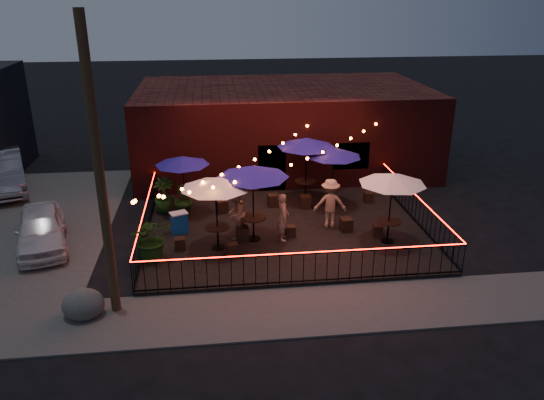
{
  "coord_description": "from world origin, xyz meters",
  "views": [
    {
      "loc": [
        -2.55,
        -15.68,
        8.36
      ],
      "look_at": [
        -0.41,
        2.5,
        1.09
      ],
      "focal_mm": 35.0,
      "sensor_mm": 36.0,
      "label": 1
    }
  ],
  "objects_px": {
    "cafe_table_0": "(216,184)",
    "cafe_table_4": "(393,180)",
    "cafe_table_1": "(182,161)",
    "utility_pole": "(100,175)",
    "cafe_table_2": "(253,172)",
    "cafe_table_3": "(307,143)",
    "boulder": "(83,305)",
    "cooler": "(179,223)",
    "cafe_table_5": "(334,153)"
  },
  "relations": [
    {
      "from": "utility_pole",
      "to": "cafe_table_3",
      "type": "relative_size",
      "value": 2.69
    },
    {
      "from": "boulder",
      "to": "cafe_table_0",
      "type": "bearing_deg",
      "value": 43.06
    },
    {
      "from": "cafe_table_4",
      "to": "cooler",
      "type": "xyz_separation_m",
      "value": [
        -7.26,
        1.57,
        -1.89
      ]
    },
    {
      "from": "cafe_table_2",
      "to": "cafe_table_1",
      "type": "bearing_deg",
      "value": 132.13
    },
    {
      "from": "utility_pole",
      "to": "cafe_table_2",
      "type": "relative_size",
      "value": 2.93
    },
    {
      "from": "cafe_table_2",
      "to": "boulder",
      "type": "relative_size",
      "value": 2.7
    },
    {
      "from": "cafe_table_2",
      "to": "boulder",
      "type": "bearing_deg",
      "value": -141.14
    },
    {
      "from": "cafe_table_5",
      "to": "cooler",
      "type": "height_order",
      "value": "cafe_table_5"
    },
    {
      "from": "utility_pole",
      "to": "cafe_table_2",
      "type": "bearing_deg",
      "value": 42.31
    },
    {
      "from": "cafe_table_3",
      "to": "cafe_table_5",
      "type": "relative_size",
      "value": 1.14
    },
    {
      "from": "cafe_table_3",
      "to": "cooler",
      "type": "xyz_separation_m",
      "value": [
        -5.1,
        -2.75,
        -2.03
      ]
    },
    {
      "from": "cafe_table_1",
      "to": "cafe_table_5",
      "type": "relative_size",
      "value": 0.89
    },
    {
      "from": "cooler",
      "to": "cafe_table_0",
      "type": "bearing_deg",
      "value": -66.02
    },
    {
      "from": "utility_pole",
      "to": "cafe_table_4",
      "type": "height_order",
      "value": "utility_pole"
    },
    {
      "from": "cafe_table_2",
      "to": "cooler",
      "type": "distance_m",
      "value": 3.45
    },
    {
      "from": "cafe_table_4",
      "to": "boulder",
      "type": "bearing_deg",
      "value": -161.14
    },
    {
      "from": "cooler",
      "to": "boulder",
      "type": "distance_m",
      "value": 5.42
    },
    {
      "from": "cafe_table_3",
      "to": "cafe_table_5",
      "type": "xyz_separation_m",
      "value": [
        0.97,
        -0.76,
        -0.22
      ]
    },
    {
      "from": "utility_pole",
      "to": "boulder",
      "type": "height_order",
      "value": "utility_pole"
    },
    {
      "from": "cafe_table_1",
      "to": "cafe_table_5",
      "type": "height_order",
      "value": "cafe_table_5"
    },
    {
      "from": "cafe_table_1",
      "to": "cafe_table_5",
      "type": "distance_m",
      "value": 5.93
    },
    {
      "from": "cafe_table_2",
      "to": "cafe_table_5",
      "type": "xyz_separation_m",
      "value": [
        3.45,
        2.82,
        -0.27
      ]
    },
    {
      "from": "cafe_table_4",
      "to": "boulder",
      "type": "height_order",
      "value": "cafe_table_4"
    },
    {
      "from": "cafe_table_2",
      "to": "boulder",
      "type": "xyz_separation_m",
      "value": [
        -5.0,
        -4.03,
        -2.25
      ]
    },
    {
      "from": "cafe_table_1",
      "to": "cafe_table_0",
      "type": "bearing_deg",
      "value": -69.67
    },
    {
      "from": "utility_pole",
      "to": "cafe_table_5",
      "type": "height_order",
      "value": "utility_pole"
    },
    {
      "from": "cafe_table_1",
      "to": "cooler",
      "type": "relative_size",
      "value": 2.92
    },
    {
      "from": "cafe_table_0",
      "to": "cafe_table_4",
      "type": "xyz_separation_m",
      "value": [
        5.9,
        -0.2,
        -0.02
      ]
    },
    {
      "from": "cooler",
      "to": "boulder",
      "type": "xyz_separation_m",
      "value": [
        -2.38,
        -4.87,
        -0.16
      ]
    },
    {
      "from": "utility_pole",
      "to": "cafe_table_0",
      "type": "xyz_separation_m",
      "value": [
        2.91,
        3.27,
        -1.53
      ]
    },
    {
      "from": "cafe_table_5",
      "to": "cafe_table_2",
      "type": "bearing_deg",
      "value": -140.68
    },
    {
      "from": "cafe_table_2",
      "to": "cafe_table_4",
      "type": "bearing_deg",
      "value": -9.03
    },
    {
      "from": "cafe_table_2",
      "to": "cafe_table_4",
      "type": "relative_size",
      "value": 0.99
    },
    {
      "from": "cafe_table_1",
      "to": "cafe_table_3",
      "type": "distance_m",
      "value": 5.05
    },
    {
      "from": "cafe_table_0",
      "to": "cafe_table_1",
      "type": "distance_m",
      "value": 3.52
    },
    {
      "from": "cafe_table_4",
      "to": "cafe_table_5",
      "type": "distance_m",
      "value": 3.75
    },
    {
      "from": "utility_pole",
      "to": "boulder",
      "type": "distance_m",
      "value": 3.7
    },
    {
      "from": "cafe_table_2",
      "to": "cafe_table_5",
      "type": "distance_m",
      "value": 4.46
    },
    {
      "from": "cafe_table_0",
      "to": "cooler",
      "type": "xyz_separation_m",
      "value": [
        -1.35,
        1.38,
        -1.92
      ]
    },
    {
      "from": "cooler",
      "to": "boulder",
      "type": "bearing_deg",
      "value": -136.55
    },
    {
      "from": "cafe_table_0",
      "to": "cafe_table_4",
      "type": "distance_m",
      "value": 5.91
    },
    {
      "from": "cafe_table_5",
      "to": "boulder",
      "type": "relative_size",
      "value": 2.58
    },
    {
      "from": "cafe_table_5",
      "to": "boulder",
      "type": "xyz_separation_m",
      "value": [
        -8.45,
        -6.85,
        -1.97
      ]
    },
    {
      "from": "cafe_table_1",
      "to": "cooler",
      "type": "distance_m",
      "value": 2.57
    },
    {
      "from": "cafe_table_1",
      "to": "boulder",
      "type": "xyz_separation_m",
      "value": [
        -2.51,
        -6.78,
        -1.87
      ]
    },
    {
      "from": "utility_pole",
      "to": "cafe_table_0",
      "type": "height_order",
      "value": "utility_pole"
    },
    {
      "from": "cafe_table_1",
      "to": "cafe_table_4",
      "type": "distance_m",
      "value": 7.93
    },
    {
      "from": "cafe_table_0",
      "to": "cooler",
      "type": "bearing_deg",
      "value": 134.5
    },
    {
      "from": "cafe_table_1",
      "to": "boulder",
      "type": "relative_size",
      "value": 2.29
    },
    {
      "from": "cafe_table_1",
      "to": "cafe_table_2",
      "type": "xyz_separation_m",
      "value": [
        2.49,
        -2.75,
        0.38
      ]
    }
  ]
}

